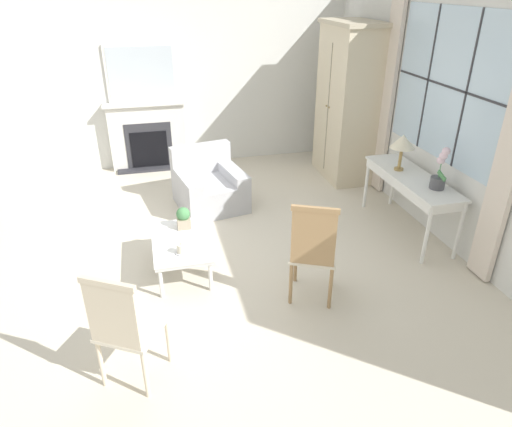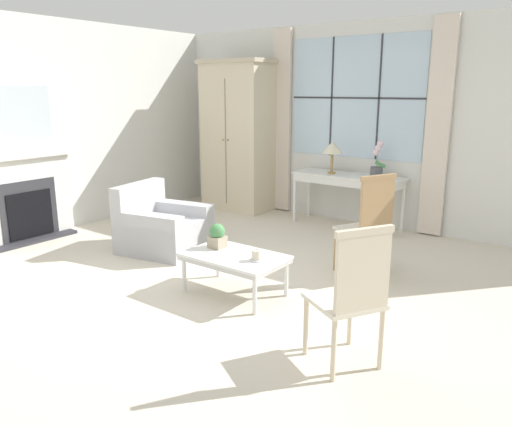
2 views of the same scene
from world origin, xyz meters
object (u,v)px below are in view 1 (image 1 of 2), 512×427
at_px(fireplace, 147,130).
at_px(potted_orchid, 440,173).
at_px(table_lamp, 403,142).
at_px(armchair_upholstered, 209,188).
at_px(accent_chair_wooden, 123,324).
at_px(pillar_candle, 181,249).
at_px(side_chair_wooden, 314,248).
at_px(potted_plant_small, 183,218).
at_px(armoire, 347,103).
at_px(console_table, 412,182).
at_px(coffee_table, 181,243).

xyz_separation_m(fireplace, potted_orchid, (3.39, 3.12, 0.28)).
distance_m(table_lamp, potted_orchid, 0.65).
height_order(armchair_upholstered, accent_chair_wooden, accent_chair_wooden).
xyz_separation_m(potted_orchid, pillar_candle, (0.13, -2.91, -0.49)).
distance_m(side_chair_wooden, potted_plant_small, 1.56).
bearing_deg(potted_plant_small, armoire, 124.92).
distance_m(potted_orchid, accent_chair_wooden, 3.71).
height_order(potted_orchid, side_chair_wooden, potted_orchid).
bearing_deg(console_table, table_lamp, -163.35).
xyz_separation_m(console_table, accent_chair_wooden, (1.72, -3.38, -0.07)).
xyz_separation_m(armoire, potted_orchid, (2.30, 0.12, -0.24)).
xyz_separation_m(table_lamp, coffee_table, (0.48, -2.77, -0.75)).
distance_m(potted_orchid, armchair_upholstered, 2.98).
height_order(table_lamp, side_chair_wooden, table_lamp).
bearing_deg(armchair_upholstered, coffee_table, -19.04).
xyz_separation_m(console_table, coffee_table, (0.25, -2.83, -0.31)).
xyz_separation_m(table_lamp, pillar_candle, (0.74, -2.78, -0.66)).
bearing_deg(potted_orchid, console_table, -169.93).
distance_m(potted_orchid, side_chair_wooden, 1.88).
distance_m(accent_chair_wooden, coffee_table, 1.58).
bearing_deg(side_chair_wooden, coffee_table, -124.49).
distance_m(fireplace, console_table, 4.28).
xyz_separation_m(console_table, table_lamp, (-0.22, -0.07, 0.44)).
bearing_deg(side_chair_wooden, potted_orchid, 111.52).
bearing_deg(potted_plant_small, side_chair_wooden, 45.94).
relative_size(fireplace, potted_orchid, 3.99).
xyz_separation_m(coffee_table, pillar_candle, (0.27, -0.01, 0.09)).
height_order(accent_chair_wooden, coffee_table, accent_chair_wooden).
relative_size(potted_orchid, potted_plant_small, 2.06).
xyz_separation_m(accent_chair_wooden, potted_plant_small, (-1.73, 0.61, -0.07)).
bearing_deg(accent_chair_wooden, table_lamp, 120.36).
bearing_deg(armoire, potted_orchid, 2.99).
bearing_deg(pillar_candle, fireplace, -176.72).
height_order(fireplace, armchair_upholstered, fireplace).
xyz_separation_m(potted_orchid, accent_chair_wooden, (1.33, -3.45, -0.35)).
height_order(armoire, table_lamp, armoire).
xyz_separation_m(console_table, side_chair_wooden, (1.07, -1.65, -0.05)).
bearing_deg(potted_orchid, side_chair_wooden, -68.48).
bearing_deg(fireplace, pillar_candle, 3.28).
relative_size(armchair_upholstered, pillar_candle, 8.27).
bearing_deg(pillar_candle, table_lamp, 104.94).
distance_m(armchair_upholstered, potted_plant_small, 1.39).
relative_size(armoire, accent_chair_wooden, 2.24).
relative_size(side_chair_wooden, coffee_table, 1.15).
height_order(console_table, armchair_upholstered, armchair_upholstered).
xyz_separation_m(side_chair_wooden, potted_plant_small, (-1.08, -1.12, -0.09)).
xyz_separation_m(fireplace, potted_plant_small, (2.99, 0.28, -0.14)).
height_order(potted_orchid, coffee_table, potted_orchid).
relative_size(armoire, pillar_candle, 18.59).
bearing_deg(side_chair_wooden, accent_chair_wooden, -69.34).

